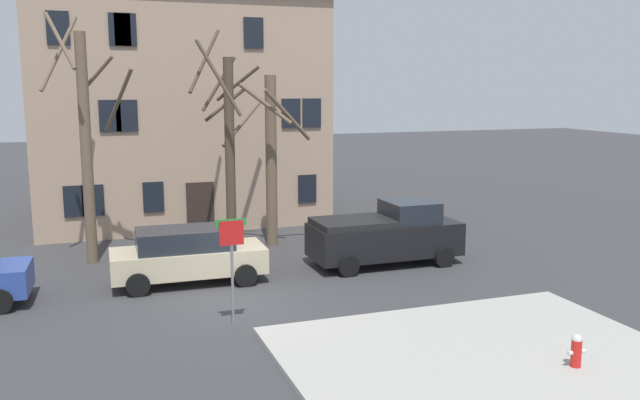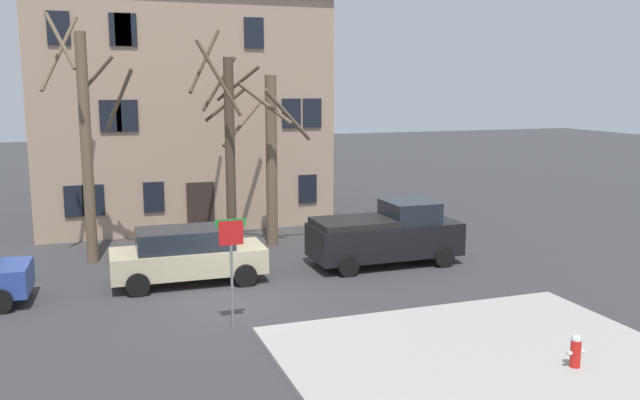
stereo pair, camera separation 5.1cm
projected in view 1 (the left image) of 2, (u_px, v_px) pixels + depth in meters
The scene contains 10 objects.
ground_plane at pixel (238, 303), 18.60m from camera, with size 120.00×120.00×0.00m, color #38383A.
sidewalk_slab at pixel (502, 370), 14.11m from camera, with size 8.67×8.09×0.12m, color #A8A59E.
building_main at pixel (175, 84), 30.17m from camera, with size 12.53×8.83×11.80m.
tree_bare_near at pixel (86, 139), 22.26m from camera, with size 2.94×2.64×8.25m.
tree_bare_mid at pixel (228, 144), 23.60m from camera, with size 2.61×2.58×7.91m.
tree_bare_far at pixel (270, 156), 24.80m from camera, with size 3.18×3.20×6.31m.
car_beige_wagon at pixel (188, 255), 20.39m from camera, with size 4.63×2.12×1.69m.
pickup_truck_black at pixel (386, 234), 22.54m from camera, with size 5.02×2.22×2.11m.
fire_hydrant at pixel (576, 350), 14.09m from camera, with size 0.42×0.22×0.71m.
street_sign_pole at pixel (232, 252), 16.40m from camera, with size 0.76×0.07×2.76m.
Camera 1 is at (-3.85, -17.58, 5.96)m, focal length 37.83 mm.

